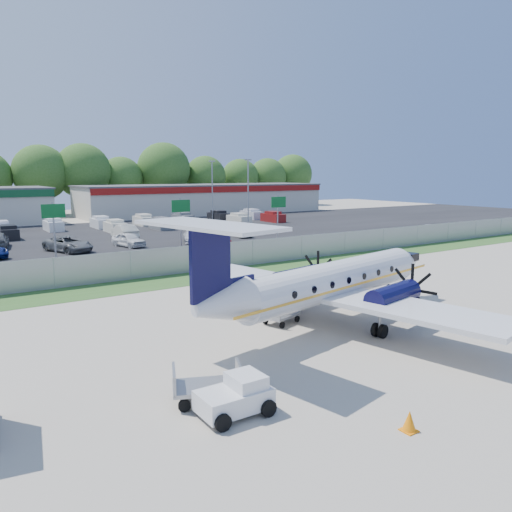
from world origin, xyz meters
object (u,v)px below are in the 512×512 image
baggage_cart_far (282,315)px  baggage_cart_near (207,385)px  aircraft (330,281)px  pushback_tug (237,396)px

baggage_cart_far → baggage_cart_near: bearing=-142.1°
aircraft → baggage_cart_near: bearing=-155.1°
pushback_tug → baggage_cart_far: 9.44m
pushback_tug → baggage_cart_far: bearing=45.2°
pushback_tug → aircraft: bearing=32.1°
aircraft → baggage_cart_near: aircraft is taller
pushback_tug → baggage_cart_near: pushback_tug is taller
pushback_tug → baggage_cart_near: size_ratio=0.86×
baggage_cart_near → aircraft: bearing=24.9°
aircraft → baggage_cart_far: 2.85m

